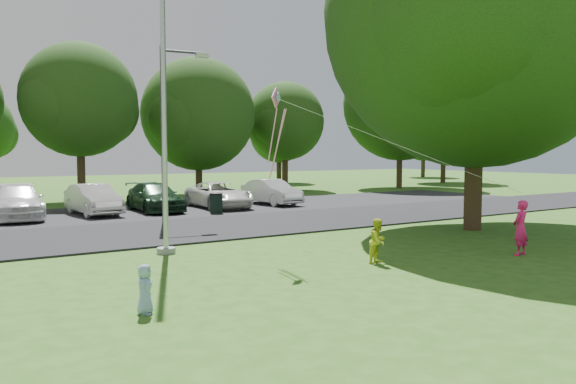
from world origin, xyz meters
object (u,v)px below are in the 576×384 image
big_tree (477,22)px  woman (520,228)px  trash_can (216,204)px  street_lamp (170,118)px  kite (285,119)px  flagpole (164,98)px  child_yellow (378,241)px  child_blue (145,289)px

big_tree → woman: bearing=-127.3°
trash_can → big_tree: 12.79m
street_lamp → kite: (-0.25, -8.45, -0.47)m
flagpole → street_lamp: size_ratio=1.49×
woman → flagpole: bearing=-43.7°
flagpole → street_lamp: (2.46, 5.96, -0.14)m
child_yellow → child_blue: 6.36m
flagpole → kite: (2.21, -2.48, -0.61)m
woman → child_yellow: (-3.88, 1.25, -0.18)m
woman → child_yellow: woman is taller
street_lamp → big_tree: size_ratio=0.52×
big_tree → child_yellow: 9.88m
street_lamp → kite: size_ratio=1.12×
flagpole → child_blue: (-2.37, -5.25, -3.74)m
child_blue → flagpole: bearing=4.1°
child_yellow → kite: size_ratio=0.19×
woman → big_tree: bearing=-136.4°
flagpole → child_yellow: flagpole is taller
street_lamp → woman: street_lamp is taller
flagpole → child_blue: size_ratio=11.79×
trash_can → woman: bearing=-79.8°
trash_can → child_blue: 15.33m
child_yellow → kite: (-1.68, 1.62, 3.00)m
kite → trash_can: bearing=37.9°
child_yellow → child_blue: bearing=172.3°
street_lamp → kite: bearing=-83.9°
flagpole → woman: 10.05m
flagpole → child_yellow: 6.72m
big_tree → child_blue: size_ratio=15.09×
trash_can → child_yellow: (-1.46, -12.11, 0.08)m
trash_can → woman: 13.58m
big_tree → kite: big_tree is taller
big_tree → trash_can: bearing=119.6°
big_tree → child_yellow: big_tree is taller
flagpole → woman: size_ratio=6.83×
big_tree → street_lamp: bearing=138.1°
woman → kite: kite is taller
big_tree → kite: bearing=-173.2°
flagpole → child_yellow: (3.90, -4.11, -3.61)m
trash_can → big_tree: bearing=-60.4°
child_blue → kite: size_ratio=0.14×
trash_can → big_tree: (5.38, -9.47, 6.71)m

